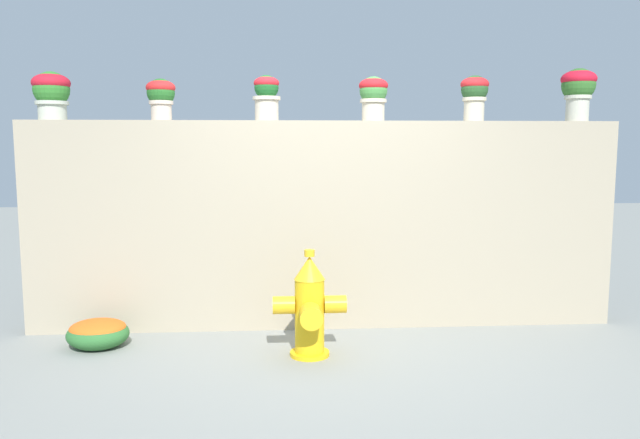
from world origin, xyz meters
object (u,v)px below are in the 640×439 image
potted_plant_1 (161,95)px  flower_bush_left (98,332)px  potted_plant_5 (578,88)px  potted_plant_0 (51,91)px  potted_plant_4 (475,93)px  fire_hydrant (310,308)px  potted_plant_2 (267,95)px  potted_plant_3 (373,94)px

potted_plant_1 → flower_bush_left: size_ratio=0.72×
potted_plant_1 → potted_plant_5: (3.66, -0.00, 0.08)m
potted_plant_0 → potted_plant_4: bearing=-1.0°
potted_plant_1 → fire_hydrant: (1.22, -0.82, -1.66)m
potted_plant_4 → flower_bush_left: (-3.18, -0.46, -1.95)m
potted_plant_5 → flower_bush_left: size_ratio=0.95×
potted_plant_0 → potted_plant_5: 4.58m
potted_plant_0 → fire_hydrant: size_ratio=0.49×
potted_plant_4 → potted_plant_2: bearing=178.3°
potted_plant_3 → potted_plant_4: (0.89, 0.00, 0.02)m
fire_hydrant → potted_plant_3: bearing=53.0°
potted_plant_0 → potted_plant_2: 1.82m
fire_hydrant → potted_plant_4: bearing=28.1°
potted_plant_3 → flower_bush_left: (-2.29, -0.46, -1.93)m
potted_plant_0 → potted_plant_4: potted_plant_0 is taller
fire_hydrant → flower_bush_left: fire_hydrant is taller
potted_plant_5 → fire_hydrant: 3.11m
potted_plant_0 → potted_plant_3: (2.74, -0.07, -0.01)m
potted_plant_1 → potted_plant_5: bearing=-0.0°
potted_plant_4 → potted_plant_3: bearing=-179.7°
potted_plant_2 → flower_bush_left: bearing=-159.1°
potted_plant_3 → potted_plant_4: 0.89m
potted_plant_2 → potted_plant_3: size_ratio=1.03×
potted_plant_1 → potted_plant_3: potted_plant_3 is taller
potted_plant_0 → potted_plant_3: size_ratio=1.08×
potted_plant_5 → potted_plant_1: bearing=180.0°
potted_plant_0 → fire_hydrant: 2.86m
potted_plant_4 → fire_hydrant: potted_plant_4 is taller
potted_plant_5 → potted_plant_2: bearing=179.2°
potted_plant_0 → potted_plant_4: 3.63m
fire_hydrant → potted_plant_5: bearing=18.5°
potted_plant_1 → fire_hydrant: size_ratio=0.43×
potted_plant_3 → flower_bush_left: size_ratio=0.77×
potted_plant_5 → flower_bush_left: 4.61m
potted_plant_0 → potted_plant_1: size_ratio=1.16×
fire_hydrant → flower_bush_left: size_ratio=1.69×
potted_plant_4 → fire_hydrant: 2.39m
potted_plant_4 → fire_hydrant: size_ratio=0.48×
potted_plant_5 → fire_hydrant: bearing=-161.5°
potted_plant_1 → flower_bush_left: bearing=-134.0°
potted_plant_1 → potted_plant_4: potted_plant_4 is taller
potted_plant_2 → potted_plant_3: bearing=-3.7°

